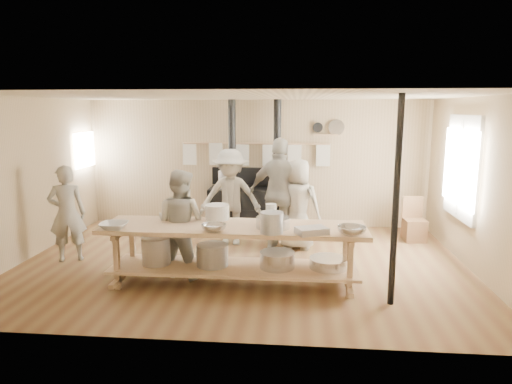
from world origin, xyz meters
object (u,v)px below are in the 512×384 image
cook_left (181,223)px  chair (414,228)px  cook_right (280,194)px  cook_by_window (231,197)px  roasting_pan (312,231)px  cook_far_left (67,213)px  prep_table (233,249)px  cook_center (298,204)px  stove (254,204)px

cook_left → chair: bearing=-131.4°
cook_right → cook_by_window: 0.92m
cook_right → chair: bearing=-149.3°
roasting_pan → cook_left: bearing=161.3°
cook_far_left → chair: bearing=174.7°
prep_table → cook_center: size_ratio=2.28×
cook_right → stove: bearing=-49.5°
cook_left → cook_right: cook_right is taller
stove → roasting_pan: 3.53m
cook_by_window → chair: size_ratio=2.12×
prep_table → cook_center: cook_center is taller
prep_table → cook_left: bearing=159.6°
chair → roasting_pan: size_ratio=2.11×
cook_left → chair: size_ratio=1.94×
chair → roasting_pan: (-1.99, -2.79, 0.65)m
cook_by_window → roasting_pan: cook_by_window is taller
prep_table → roasting_pan: 1.17m
prep_table → cook_far_left: 2.90m
cook_left → cook_center: cook_center is taller
cook_left → cook_center: size_ratio=1.00×
cook_by_window → roasting_pan: bearing=-61.1°
stove → cook_far_left: 3.57m
cook_far_left → cook_left: bearing=144.7°
chair → cook_left: bearing=-155.0°
cook_center → chair: cook_center is taller
cook_far_left → cook_right: (3.36, 1.00, 0.19)m
cook_left → cook_center: (1.69, 1.47, 0.00)m
stove → prep_table: size_ratio=0.72×
stove → chair: (3.04, -0.56, -0.28)m
cook_right → roasting_pan: 2.17m
cook_far_left → cook_left: size_ratio=0.99×
cook_center → stove: bearing=-40.0°
prep_table → cook_by_window: bearing=99.3°
cook_by_window → cook_left: bearing=-108.9°
cook_far_left → cook_right: cook_right is taller
cook_center → cook_by_window: bearing=6.5°
cook_left → stove: bearing=-87.2°
cook_right → roasting_pan: cook_right is taller
stove → cook_left: bearing=-106.6°
cook_far_left → chair: size_ratio=1.92×
stove → cook_by_window: bearing=-106.6°
stove → cook_left: (-0.81, -2.72, 0.27)m
cook_far_left → roasting_pan: (3.84, -1.12, 0.12)m
stove → cook_left: 2.85m
roasting_pan → cook_by_window: bearing=121.2°
cook_left → cook_by_window: cook_by_window is taller
cook_far_left → prep_table: bearing=142.8°
cook_left → roasting_pan: (1.87, -0.63, 0.11)m
cook_center → roasting_pan: bearing=109.5°
cook_right → chair: 2.66m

